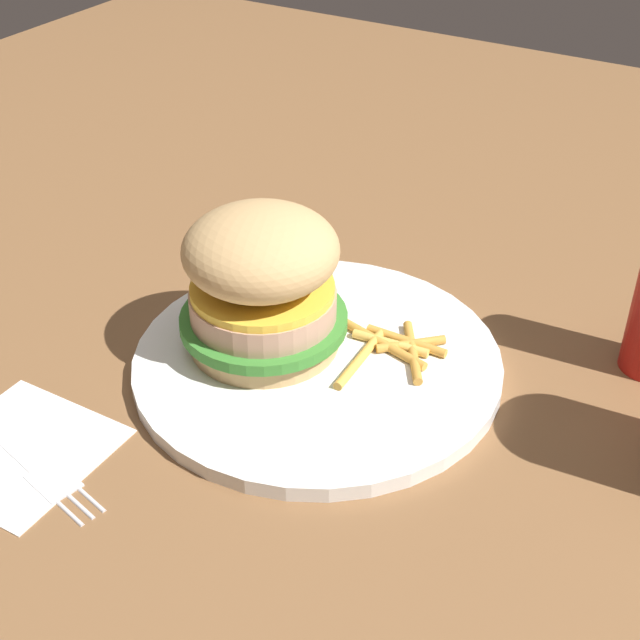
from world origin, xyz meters
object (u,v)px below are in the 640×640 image
Objects in this scene: sandwich at (262,282)px; fries_pile at (393,347)px; napkin at (20,450)px; fork at (20,449)px; plate at (320,359)px.

fries_pile is at bearing 24.15° from sandwich.
napkin is 0.64× the size of fork.
sandwich is 0.73× the size of fork.
sandwich is at bearing 64.99° from fork.
napkin is 0.00m from fork.
fries_pile reaches higher than plate.
fries_pile is 0.88× the size of napkin.
napkin is at bearing -124.34° from plate.
plate is at bearing 56.04° from fork.
napkin is (-0.08, -0.17, -0.07)m from sandwich.
fries_pile reaches higher than fork.
fries_pile is 0.27m from napkin.
fries_pile is 0.27m from fork.
sandwich is at bearing 64.52° from napkin.
plate is 1.60× the size of fork.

